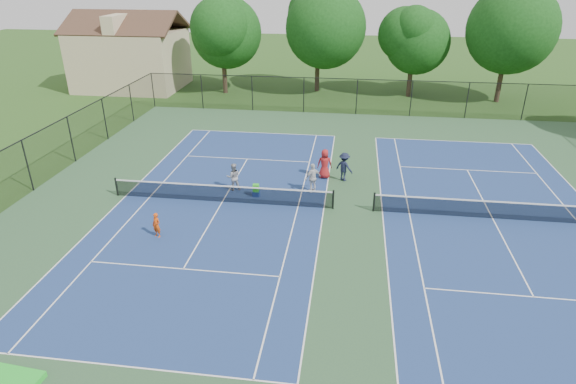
# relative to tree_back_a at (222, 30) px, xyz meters

# --- Properties ---
(ground) EXTENTS (140.00, 140.00, 0.00)m
(ground) POSITION_rel_tree_back_a_xyz_m (13.00, -24.00, -6.04)
(ground) COLOR #234716
(ground) RESTS_ON ground
(court_pad) EXTENTS (36.00, 36.00, 0.01)m
(court_pad) POSITION_rel_tree_back_a_xyz_m (13.00, -24.00, -6.03)
(court_pad) COLOR #2C4F33
(court_pad) RESTS_ON ground
(tennis_court_left) EXTENTS (12.00, 23.83, 1.07)m
(tennis_court_left) POSITION_rel_tree_back_a_xyz_m (6.00, -24.00, -5.94)
(tennis_court_left) COLOR navy
(tennis_court_left) RESTS_ON ground
(tennis_court_right) EXTENTS (12.00, 23.83, 1.07)m
(tennis_court_right) POSITION_rel_tree_back_a_xyz_m (20.00, -24.00, -5.94)
(tennis_court_right) COLOR navy
(tennis_court_right) RESTS_ON ground
(perimeter_fence) EXTENTS (36.08, 36.08, 3.02)m
(perimeter_fence) POSITION_rel_tree_back_a_xyz_m (13.00, -24.00, -4.44)
(perimeter_fence) COLOR black
(perimeter_fence) RESTS_ON ground
(tree_back_a) EXTENTS (6.80, 6.80, 9.15)m
(tree_back_a) POSITION_rel_tree_back_a_xyz_m (0.00, 0.00, 0.00)
(tree_back_a) COLOR #2D2116
(tree_back_a) RESTS_ON ground
(tree_back_b) EXTENTS (7.60, 7.60, 10.03)m
(tree_back_b) POSITION_rel_tree_back_a_xyz_m (9.00, 2.00, 0.56)
(tree_back_b) COLOR #2D2116
(tree_back_b) RESTS_ON ground
(tree_back_c) EXTENTS (6.00, 6.00, 8.40)m
(tree_back_c) POSITION_rel_tree_back_a_xyz_m (18.00, 1.00, -0.56)
(tree_back_c) COLOR #2D2116
(tree_back_c) RESTS_ON ground
(tree_back_d) EXTENTS (7.80, 7.80, 10.37)m
(tree_back_d) POSITION_rel_tree_back_a_xyz_m (26.00, 0.00, 0.79)
(tree_back_d) COLOR #2D2116
(tree_back_d) RESTS_ON ground
(clapboard_house) EXTENTS (10.80, 8.10, 7.65)m
(clapboard_house) POSITION_rel_tree_back_a_xyz_m (-10.00, 1.00, -2.95)
(clapboard_house) COLOR tan
(clapboard_house) RESTS_ON ground
(child_player) EXTENTS (0.53, 0.45, 1.22)m
(child_player) POSITION_rel_tree_back_a_xyz_m (3.93, -27.97, -5.43)
(child_player) COLOR #D8470E
(child_player) RESTS_ON ground
(instructor) EXTENTS (0.93, 0.83, 1.60)m
(instructor) POSITION_rel_tree_back_a_xyz_m (6.26, -22.39, -5.24)
(instructor) COLOR #959597
(instructor) RESTS_ON ground
(bystander_a) EXTENTS (1.04, 0.95, 1.70)m
(bystander_a) POSITION_rel_tree_back_a_xyz_m (10.71, -22.05, -5.19)
(bystander_a) COLOR silver
(bystander_a) RESTS_ON ground
(bystander_b) EXTENTS (1.29, 1.15, 1.73)m
(bystander_b) POSITION_rel_tree_back_a_xyz_m (12.39, -20.22, -5.17)
(bystander_b) COLOR #171C33
(bystander_b) RESTS_ON ground
(bystander_c) EXTENTS (0.92, 0.64, 1.79)m
(bystander_c) POSITION_rel_tree_back_a_xyz_m (11.23, -19.98, -5.14)
(bystander_c) COLOR maroon
(bystander_c) RESTS_ON ground
(ball_crate) EXTENTS (0.38, 0.34, 0.31)m
(ball_crate) POSITION_rel_tree_back_a_xyz_m (7.67, -23.05, -5.88)
(ball_crate) COLOR navy
(ball_crate) RESTS_ON ground
(ball_hopper) EXTENTS (0.35, 0.30, 0.41)m
(ball_hopper) POSITION_rel_tree_back_a_xyz_m (7.67, -23.05, -5.53)
(ball_hopper) COLOR green
(ball_hopper) RESTS_ON ball_crate
(green_tarp) EXTENTS (1.79, 1.27, 0.20)m
(green_tarp) POSITION_rel_tree_back_a_xyz_m (2.84, -37.07, -5.93)
(green_tarp) COLOR green
(green_tarp) RESTS_ON ground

